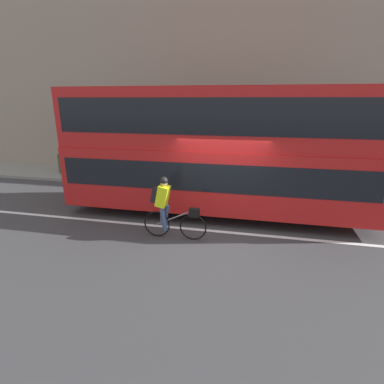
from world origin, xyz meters
name	(u,v)px	position (x,y,z in m)	size (l,w,h in m)	color
ground_plane	(219,231)	(0.00, 0.00, 0.00)	(80.00, 80.00, 0.00)	#38383A
road_center_line	(219,231)	(0.00, -0.07, 0.00)	(50.00, 0.14, 0.01)	silver
sidewalk_curb	(234,183)	(0.00, 4.83, 0.06)	(60.00, 2.39, 0.13)	gray
building_facade	(240,82)	(0.00, 6.17, 4.21)	(60.00, 0.30, 8.41)	gray
bus	(215,146)	(-0.35, 1.40, 2.14)	(9.08, 2.48, 3.84)	black
cyclist_on_bike	(168,206)	(-1.26, -0.70, 0.89)	(1.69, 0.32, 1.65)	black
trash_bin	(65,163)	(-7.98, 4.71, 0.58)	(0.60, 0.60, 0.89)	#194C23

